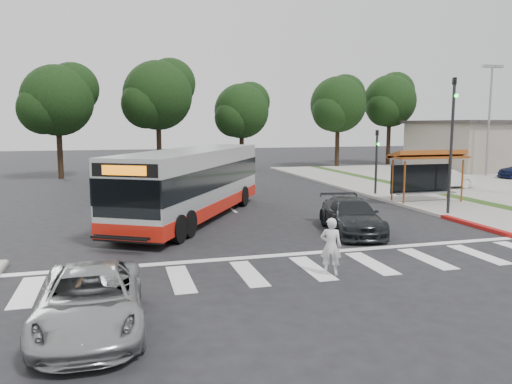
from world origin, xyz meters
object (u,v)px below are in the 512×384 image
object	(u,v)px
pedestrian	(331,246)
dark_sedan	(351,216)
silver_suv_south	(91,300)
transit_bus	(193,184)

from	to	relation	value
pedestrian	dark_sedan	size ratio (longest dim) A/B	0.36
dark_sedan	silver_suv_south	size ratio (longest dim) A/B	1.01
transit_bus	pedestrian	world-z (taller)	transit_bus
pedestrian	silver_suv_south	bearing A→B (deg)	47.28
silver_suv_south	dark_sedan	bearing A→B (deg)	37.95
pedestrian	silver_suv_south	xyz separation A→B (m)	(-6.52, -2.23, -0.20)
pedestrian	dark_sedan	xyz separation A→B (m)	(3.14, 5.02, -0.16)
dark_sedan	transit_bus	bearing A→B (deg)	151.17
transit_bus	silver_suv_south	bearing A→B (deg)	-78.26
dark_sedan	silver_suv_south	distance (m)	12.08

